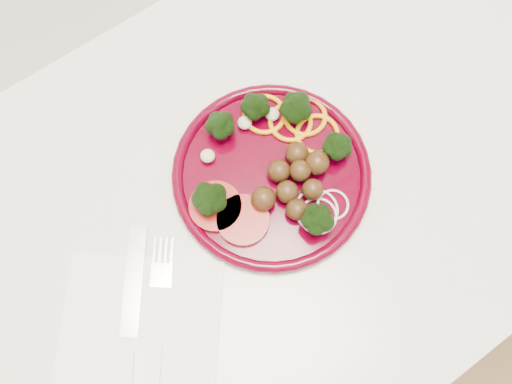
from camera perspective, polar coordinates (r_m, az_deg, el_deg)
counter at (r=1.14m, az=4.94°, el=-3.91°), size 2.40×0.60×0.90m
plate at (r=0.68m, az=1.75°, el=2.26°), size 0.24×0.24×0.05m
napkin at (r=0.66m, az=-11.58°, el=-13.87°), size 0.25×0.25×0.00m
knife at (r=0.66m, az=-12.87°, el=-16.06°), size 0.16×0.20×0.01m
fork at (r=0.65m, az=-10.12°, el=-16.61°), size 0.14×0.18×0.01m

